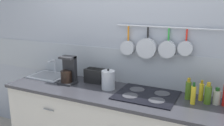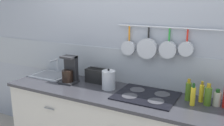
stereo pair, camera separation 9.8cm
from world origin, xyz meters
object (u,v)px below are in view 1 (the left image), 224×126
coffee_maker (68,72)px  bottle_hot_sauce (188,90)px  toaster (95,76)px  bottle_olive_oil (193,95)px  bottle_cooking_wine (208,94)px  bottle_sesame_oil (201,92)px  bottle_vinegar (217,97)px  kettle (108,80)px

coffee_maker → bottle_hot_sauce: bearing=5.0°
toaster → bottle_olive_oil: bottle_olive_oil is taller
coffee_maker → bottle_olive_oil: coffee_maker is taller
toaster → bottle_cooking_wine: bottle_cooking_wine is taller
coffee_maker → bottle_olive_oil: bearing=0.7°
bottle_olive_oil → bottle_sesame_oil: bearing=65.4°
bottle_olive_oil → bottle_vinegar: bottle_olive_oil is taller
bottle_cooking_wine → bottle_vinegar: (0.08, 0.03, -0.02)m
kettle → bottle_sesame_oil: kettle is taller
bottle_sesame_oil → bottle_cooking_wine: size_ratio=0.97×
kettle → bottle_cooking_wine: kettle is taller
coffee_maker → kettle: size_ratio=1.40×
bottle_olive_oil → bottle_vinegar: bearing=24.8°
kettle → bottle_sesame_oil: size_ratio=1.12×
kettle → bottle_cooking_wine: (1.04, 0.06, -0.01)m
coffee_maker → toaster: 0.32m
bottle_sesame_oil → kettle: bearing=-173.4°
toaster → bottle_sesame_oil: bearing=-0.9°
bottle_olive_oil → bottle_vinegar: 0.23m
coffee_maker → bottle_vinegar: size_ratio=1.98×
coffee_maker → kettle: (0.52, 0.03, -0.03)m
kettle → bottle_cooking_wine: 1.04m
kettle → bottle_vinegar: bearing=4.2°
coffee_maker → kettle: coffee_maker is taller
bottle_hot_sauce → bottle_sesame_oil: bottle_hot_sauce is taller
bottle_olive_oil → bottle_sesame_oil: 0.14m
bottle_vinegar → coffee_maker: bearing=-176.1°
coffee_maker → toaster: bearing=31.2°
bottle_hot_sauce → bottle_cooking_wine: bearing=-10.2°
toaster → bottle_vinegar: 1.37m
toaster → bottle_cooking_wine: bearing=-3.4°
bottle_cooking_wine → bottle_olive_oil: bearing=-151.2°
bottle_cooking_wine → bottle_vinegar: 0.09m
bottle_sesame_oil → bottle_vinegar: bearing=-11.9°
coffee_maker → bottle_cooking_wine: size_ratio=1.53×
bottle_hot_sauce → bottle_cooking_wine: 0.19m
toaster → kettle: size_ratio=1.04×
toaster → bottle_olive_oil: bearing=-7.1°
kettle → bottle_hot_sauce: kettle is taller
bottle_cooking_wine → bottle_hot_sauce: bearing=169.8°
coffee_maker → bottle_olive_oil: 1.43m
bottle_hot_sauce → bottle_vinegar: bottle_hot_sauce is taller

